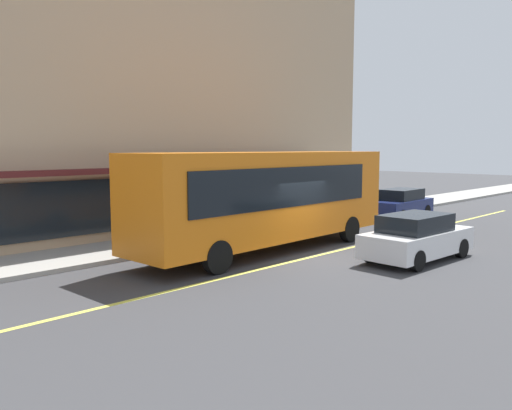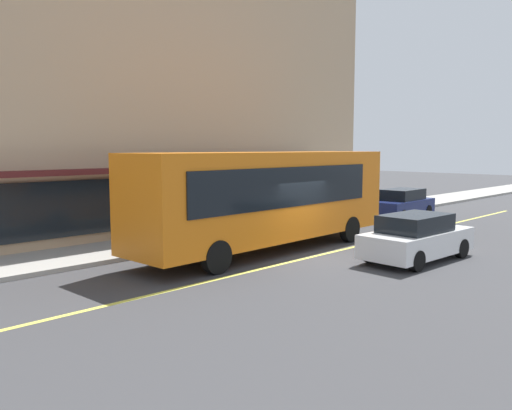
{
  "view_description": "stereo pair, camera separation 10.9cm",
  "coord_description": "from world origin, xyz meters",
  "px_view_note": "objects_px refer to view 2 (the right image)",
  "views": [
    {
      "loc": [
        -13.59,
        -10.61,
        3.64
      ],
      "look_at": [
        -0.38,
        2.34,
        1.6
      ],
      "focal_mm": 36.32,
      "sensor_mm": 36.0,
      "label": 1
    },
    {
      "loc": [
        -13.52,
        -10.69,
        3.64
      ],
      "look_at": [
        -0.38,
        2.34,
        1.6
      ],
      "focal_mm": 36.32,
      "sensor_mm": 36.0,
      "label": 2
    }
  ],
  "objects_px": {
    "car_navy": "(401,204)",
    "pedestrian_mid_block": "(312,197)",
    "bus": "(269,195)",
    "car_white": "(417,238)",
    "traffic_light": "(313,172)"
  },
  "relations": [
    {
      "from": "bus",
      "to": "traffic_light",
      "type": "xyz_separation_m",
      "value": [
        6.04,
        2.85,
        0.55
      ]
    },
    {
      "from": "bus",
      "to": "car_white",
      "type": "distance_m",
      "value": 5.17
    },
    {
      "from": "traffic_light",
      "to": "pedestrian_mid_block",
      "type": "bearing_deg",
      "value": 39.11
    },
    {
      "from": "bus",
      "to": "pedestrian_mid_block",
      "type": "relative_size",
      "value": 6.64
    },
    {
      "from": "car_white",
      "to": "car_navy",
      "type": "bearing_deg",
      "value": 31.83
    },
    {
      "from": "traffic_light",
      "to": "pedestrian_mid_block",
      "type": "distance_m",
      "value": 2.32
    },
    {
      "from": "traffic_light",
      "to": "car_navy",
      "type": "bearing_deg",
      "value": -19.6
    },
    {
      "from": "traffic_light",
      "to": "car_white",
      "type": "distance_m",
      "value": 8.45
    },
    {
      "from": "bus",
      "to": "traffic_light",
      "type": "relative_size",
      "value": 3.5
    },
    {
      "from": "traffic_light",
      "to": "car_navy",
      "type": "distance_m",
      "value": 5.7
    },
    {
      "from": "bus",
      "to": "traffic_light",
      "type": "distance_m",
      "value": 6.71
    },
    {
      "from": "car_navy",
      "to": "pedestrian_mid_block",
      "type": "xyz_separation_m",
      "value": [
        -3.64,
        3.0,
        0.42
      ]
    },
    {
      "from": "bus",
      "to": "car_navy",
      "type": "distance_m",
      "value": 11.26
    },
    {
      "from": "car_white",
      "to": "traffic_light",
      "type": "bearing_deg",
      "value": 62.67
    },
    {
      "from": "car_navy",
      "to": "car_white",
      "type": "relative_size",
      "value": 1.0
    }
  ]
}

